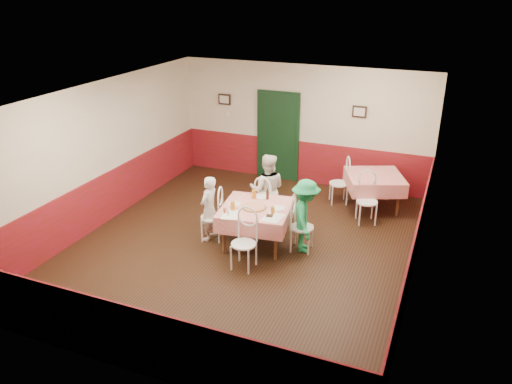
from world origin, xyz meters
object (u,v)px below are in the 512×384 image
at_px(glass_c, 254,194).
at_px(glass_a, 233,206).
at_px(beer_bottle, 267,194).
at_px(second_table, 373,192).
at_px(diner_left, 209,208).
at_px(chair_left, 212,217).
at_px(chair_second_a, 339,183).
at_px(chair_near, 244,244).
at_px(chair_second_b, 367,202).
at_px(chair_right, 302,227).
at_px(diner_right, 305,216).
at_px(pizza, 254,207).
at_px(wallet, 270,216).
at_px(chair_far, 267,204).
at_px(diner_far, 267,190).
at_px(glass_b, 273,210).

bearing_deg(glass_c, glass_a, -103.34).
bearing_deg(beer_bottle, second_table, 51.06).
height_order(second_table, diner_left, diner_left).
height_order(chair_left, chair_second_a, same).
distance_m(chair_near, chair_second_a, 3.38).
bearing_deg(glass_c, diner_left, -145.92).
xyz_separation_m(second_table, chair_near, (-1.59, -3.27, 0.08)).
relative_size(second_table, chair_second_b, 1.24).
height_order(chair_right, diner_right, diner_right).
bearing_deg(pizza, chair_second_b, 45.07).
relative_size(chair_left, wallet, 8.18).
distance_m(chair_left, chair_right, 1.70).
distance_m(chair_right, chair_far, 1.20).
height_order(chair_far, diner_far, diner_far).
xyz_separation_m(pizza, glass_c, (-0.17, 0.40, 0.06)).
relative_size(chair_second_a, diner_right, 0.66).
distance_m(glass_b, beer_bottle, 0.63).
relative_size(second_table, chair_right, 1.24).
height_order(chair_left, diner_right, diner_right).
bearing_deg(diner_left, pizza, 101.45).
distance_m(chair_left, diner_left, 0.18).
bearing_deg(diner_right, glass_c, 58.06).
bearing_deg(chair_second_a, glass_a, -48.37).
distance_m(chair_right, chair_second_a, 2.31).
bearing_deg(beer_bottle, glass_b, -60.53).
xyz_separation_m(pizza, diner_far, (-0.11, 0.94, -0.04)).
xyz_separation_m(chair_left, chair_far, (0.72, 0.96, 0.00)).
distance_m(pizza, diner_left, 0.89).
bearing_deg(diner_right, diner_far, 32.96).
xyz_separation_m(chair_near, chair_second_b, (1.59, 2.52, 0.00)).
height_order(chair_second_a, diner_right, diner_right).
bearing_deg(chair_far, chair_near, 104.91).
height_order(chair_second_a, diner_left, diner_left).
distance_m(beer_bottle, diner_left, 1.12).
relative_size(chair_left, diner_right, 0.66).
distance_m(glass_b, diner_left, 1.28).
bearing_deg(diner_left, glass_c, 130.57).
xyz_separation_m(second_table, glass_c, (-1.89, -2.08, 0.46)).
bearing_deg(glass_b, chair_far, 116.61).
xyz_separation_m(chair_far, diner_left, (-0.77, -0.97, 0.18)).
height_order(second_table, chair_left, chair_left).
xyz_separation_m(pizza, glass_a, (-0.32, -0.23, 0.06)).
bearing_deg(chair_second_b, beer_bottle, -164.85).
bearing_deg(glass_c, diner_far, 83.75).
bearing_deg(glass_a, second_table, 52.95).
height_order(beer_bottle, diner_far, diner_far).
bearing_deg(chair_left, chair_near, 39.05).
relative_size(pizza, diner_left, 0.34).
relative_size(chair_right, glass_b, 6.93).
bearing_deg(glass_b, chair_second_a, 77.26).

